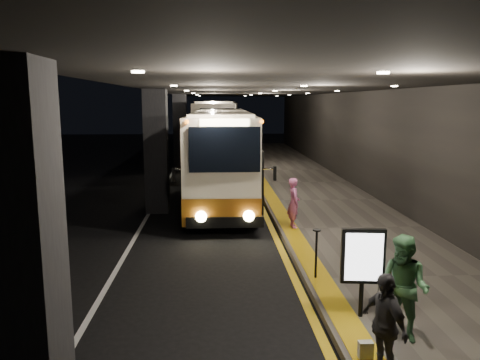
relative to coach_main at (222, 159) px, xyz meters
name	(u,v)px	position (x,y,z in m)	size (l,w,h in m)	color
ground	(195,244)	(-0.85, -5.91, -1.68)	(90.00, 90.00, 0.00)	black
lane_line_white	(154,205)	(-2.65, -0.91, -1.67)	(0.12, 50.00, 0.01)	silver
kerb_stripe_yellow	(260,204)	(1.50, -0.91, -1.67)	(0.18, 50.00, 0.01)	gold
sidewalk	(321,202)	(3.90, -0.91, -1.60)	(4.50, 50.00, 0.15)	#514C44
tactile_strip	(273,200)	(2.00, -0.91, -1.52)	(0.50, 50.00, 0.01)	gold
terminal_wall	(381,127)	(6.15, -0.91, 1.32)	(0.10, 50.00, 6.00)	black
support_columns	(157,151)	(-2.35, -1.91, 0.52)	(0.80, 24.80, 4.40)	black
canopy	(265,84)	(1.65, -0.91, 2.92)	(9.00, 50.00, 0.40)	black
coach_main	(222,159)	(0.00, 0.00, 0.00)	(2.51, 11.28, 3.50)	beige
coach_second	(219,132)	(0.05, 13.93, 0.17)	(3.29, 12.37, 3.84)	beige
coach_third	(218,124)	(0.10, 25.85, 0.19)	(2.86, 12.43, 3.89)	beige
passenger_boarding	(294,203)	(2.11, -4.87, -0.76)	(0.56, 0.37, 1.54)	#D865A6
passenger_waiting_green	(404,288)	(2.73, -11.73, -0.67)	(0.84, 0.52, 1.73)	#477F50
passenger_waiting_grey	(384,325)	(2.04, -12.73, -0.78)	(0.88, 0.45, 1.51)	#444347
bag_polka	(397,289)	(3.27, -10.18, -1.34)	(0.31, 0.13, 0.38)	black
bag_plain	(366,350)	(1.95, -12.30, -1.39)	(0.22, 0.13, 0.27)	beige
info_sign	(363,258)	(2.31, -10.92, -0.44)	(0.77, 0.20, 1.62)	black
stanchion_post	(316,254)	(1.90, -9.05, -0.99)	(0.05, 0.05, 1.08)	black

